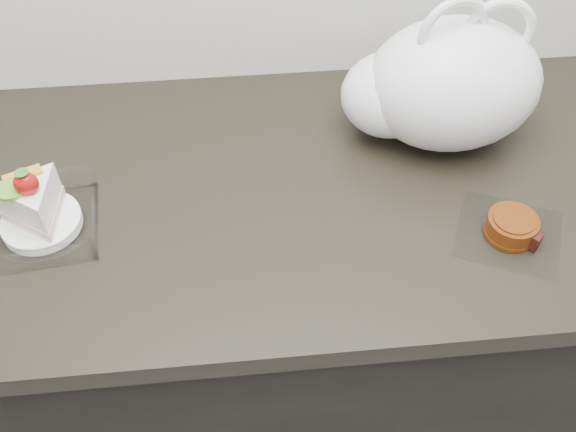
# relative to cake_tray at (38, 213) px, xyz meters

# --- Properties ---
(counter) EXTENTS (2.04, 0.64, 0.90)m
(counter) POSITION_rel_cake_tray_xyz_m (0.40, 0.06, -0.48)
(counter) COLOR black
(counter) RESTS_ON ground
(cake_tray) EXTENTS (0.18, 0.18, 0.13)m
(cake_tray) POSITION_rel_cake_tray_xyz_m (0.00, 0.00, 0.00)
(cake_tray) COLOR white
(cake_tray) RESTS_ON counter
(mooncake_wrap) EXTENTS (0.20, 0.20, 0.04)m
(mooncake_wrap) POSITION_rel_cake_tray_xyz_m (0.72, -0.08, -0.02)
(mooncake_wrap) COLOR white
(mooncake_wrap) RESTS_ON counter
(plastic_bag) EXTENTS (0.34, 0.25, 0.27)m
(plastic_bag) POSITION_rel_cake_tray_xyz_m (0.66, 0.16, 0.07)
(plastic_bag) COLOR white
(plastic_bag) RESTS_ON counter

